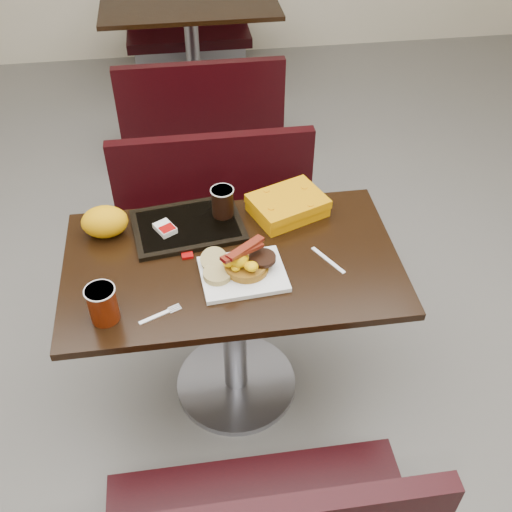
{
  "coord_description": "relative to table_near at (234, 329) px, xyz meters",
  "views": [
    {
      "loc": [
        -0.14,
        -1.58,
        2.21
      ],
      "look_at": [
        0.08,
        -0.07,
        0.82
      ],
      "focal_mm": 42.17,
      "sensor_mm": 36.0,
      "label": 1
    }
  ],
  "objects": [
    {
      "name": "bench_near_n",
      "position": [
        0.0,
        0.7,
        -0.02
      ],
      "size": [
        1.0,
        0.46,
        0.72
      ],
      "primitive_type": null,
      "color": "black",
      "rests_on": "floor"
    },
    {
      "name": "floor",
      "position": [
        0.0,
        0.0,
        -0.38
      ],
      "size": [
        6.0,
        7.0,
        0.01
      ],
      "primitive_type": "cube",
      "color": "gray",
      "rests_on": "ground"
    },
    {
      "name": "coffee_cup_near",
      "position": [
        -0.43,
        -0.22,
        0.44
      ],
      "size": [
        0.12,
        0.12,
        0.13
      ],
      "primitive_type": "cylinder",
      "rotation": [
        0.0,
        0.0,
        -0.3
      ],
      "color": "maroon",
      "rests_on": "table_near"
    },
    {
      "name": "bacon_strips",
      "position": [
        0.03,
        -0.08,
        0.48
      ],
      "size": [
        0.19,
        0.16,
        0.01
      ],
      "primitive_type": null,
      "rotation": [
        0.0,
        0.0,
        0.59
      ],
      "color": "#490509",
      "rests_on": "scrambled_eggs"
    },
    {
      "name": "hashbrown_sleeve_left",
      "position": [
        -0.23,
        0.18,
        0.41
      ],
      "size": [
        0.09,
        0.1,
        0.02
      ],
      "primitive_type": "cube",
      "rotation": [
        0.0,
        0.0,
        0.51
      ],
      "color": "silver",
      "rests_on": "tray"
    },
    {
      "name": "bench_far_n",
      "position": [
        0.0,
        3.3,
        -0.02
      ],
      "size": [
        1.0,
        0.46,
        0.72
      ],
      "primitive_type": null,
      "color": "black",
      "rests_on": "floor"
    },
    {
      "name": "fork",
      "position": [
        -0.28,
        -0.24,
        0.38
      ],
      "size": [
        0.15,
        0.08,
        0.0
      ],
      "primitive_type": null,
      "rotation": [
        0.0,
        0.0,
        0.41
      ],
      "color": "white",
      "rests_on": "table_near"
    },
    {
      "name": "scrambled_eggs",
      "position": [
        0.02,
        -0.09,
        0.45
      ],
      "size": [
        0.11,
        0.1,
        0.05
      ],
      "primitive_type": "ellipsoid",
      "rotation": [
        0.0,
        0.0,
        -0.16
      ],
      "color": "#E1AE04",
      "rests_on": "pancake_stack"
    },
    {
      "name": "table_near",
      "position": [
        0.0,
        0.0,
        0.0
      ],
      "size": [
        1.2,
        0.7,
        0.75
      ],
      "primitive_type": null,
      "color": "black",
      "rests_on": "floor"
    },
    {
      "name": "sausage_patty",
      "position": [
        0.1,
        -0.07,
        0.43
      ],
      "size": [
        0.1,
        0.1,
        0.01
      ],
      "primitive_type": "cylinder",
      "rotation": [
        0.0,
        0.0,
        -0.09
      ],
      "color": "black",
      "rests_on": "pancake_stack"
    },
    {
      "name": "tray",
      "position": [
        -0.14,
        0.2,
        0.38
      ],
      "size": [
        0.44,
        0.34,
        0.02
      ],
      "primitive_type": "cube",
      "rotation": [
        0.0,
        0.0,
        0.13
      ],
      "color": "black",
      "rests_on": "table_near"
    },
    {
      "name": "muffin_top",
      "position": [
        -0.07,
        -0.03,
        0.41
      ],
      "size": [
        0.12,
        0.12,
        0.05
      ],
      "primitive_type": "cylinder",
      "rotation": [
        0.38,
        0.0,
        -0.33
      ],
      "color": "tan",
      "rests_on": "platter"
    },
    {
      "name": "coffee_cup_far",
      "position": [
        -0.01,
        0.25,
        0.45
      ],
      "size": [
        0.1,
        0.1,
        0.11
      ],
      "primitive_type": "cylinder",
      "rotation": [
        0.0,
        0.0,
        -0.21
      ],
      "color": "black",
      "rests_on": "tray"
    },
    {
      "name": "condiment_ketchup",
      "position": [
        -0.16,
        0.04,
        0.38
      ],
      "size": [
        0.04,
        0.03,
        0.01
      ],
      "primitive_type": "cube",
      "rotation": [
        0.0,
        0.0,
        0.08
      ],
      "color": "#8C0504",
      "rests_on": "table_near"
    },
    {
      "name": "paper_bag",
      "position": [
        -0.45,
        0.21,
        0.43
      ],
      "size": [
        0.21,
        0.18,
        0.12
      ],
      "primitive_type": "ellipsoid",
      "rotation": [
        0.0,
        0.0,
        0.38
      ],
      "color": "orange",
      "rests_on": "table_near"
    },
    {
      "name": "platter",
      "position": [
        0.03,
        -0.09,
        0.38
      ],
      "size": [
        0.31,
        0.25,
        0.02
      ],
      "primitive_type": "cube",
      "rotation": [
        0.0,
        0.0,
        0.08
      ],
      "color": "white",
      "rests_on": "table_near"
    },
    {
      "name": "knife",
      "position": [
        0.34,
        -0.05,
        0.38
      ],
      "size": [
        0.09,
        0.15,
        0.0
      ],
      "primitive_type": "cube",
      "rotation": [
        0.0,
        0.0,
        -1.06
      ],
      "color": "white",
      "rests_on": "table_near"
    },
    {
      "name": "table_far",
      "position": [
        0.0,
        2.6,
        0.0
      ],
      "size": [
        1.2,
        0.7,
        0.75
      ],
      "primitive_type": null,
      "color": "black",
      "rests_on": "floor"
    },
    {
      "name": "muffin_bottom",
      "position": [
        -0.06,
        -0.1,
        0.4
      ],
      "size": [
        0.1,
        0.1,
        0.02
      ],
      "primitive_type": "cylinder",
      "rotation": [
        0.0,
        0.0,
        0.03
      ],
      "color": "tan",
      "rests_on": "platter"
    },
    {
      "name": "pancake_stack",
      "position": [
        0.05,
        -0.07,
        0.41
      ],
      "size": [
        0.19,
        0.19,
        0.03
      ],
      "primitive_type": "cylinder",
      "rotation": [
        0.0,
        0.0,
        0.33
      ],
      "color": "#916018",
      "rests_on": "platter"
    },
    {
      "name": "condiment_syrup",
      "position": [
        -0.07,
        -0.02,
        0.38
      ],
      "size": [
        0.04,
        0.03,
        0.01
      ],
      "primitive_type": "cube",
      "rotation": [
        0.0,
        0.0,
        0.21
      ],
      "color": "#A94E07",
      "rests_on": "table_near"
    },
    {
      "name": "bench_near_s",
      "position": [
        0.0,
        -0.7,
        -0.02
      ],
      "size": [
        1.0,
        0.46,
        0.72
      ],
      "primitive_type": null,
      "color": "black",
      "rests_on": "floor"
    },
    {
      "name": "clamshell",
      "position": [
        0.25,
        0.24,
        0.41
      ],
      "size": [
        0.33,
        0.29,
        0.07
      ],
      "primitive_type": "cube",
      "rotation": [
        0.0,
        0.0,
        0.37
      ],
      "color": "orange",
      "rests_on": "table_near"
    },
    {
      "name": "bench_far_s",
      "position": [
        0.0,
        1.9,
        -0.02
      ],
      "size": [
        1.0,
        0.46,
        0.72
      ],
      "primitive_type": null,
      "color": "black",
      "rests_on": "floor"
    }
  ]
}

